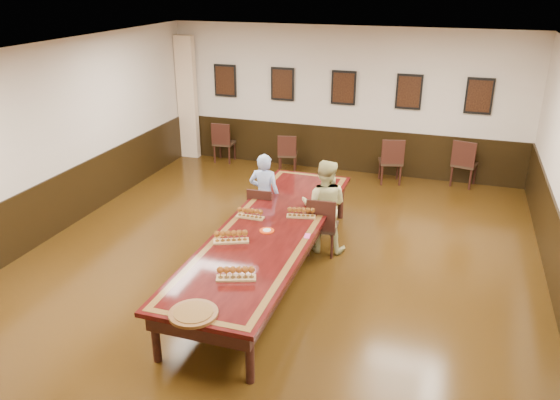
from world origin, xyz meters
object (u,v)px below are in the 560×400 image
(chair_man, at_px, (263,211))
(spare_chair_c, at_px, (391,160))
(person_woman, at_px, (324,206))
(conference_table, at_px, (269,237))
(spare_chair_b, at_px, (288,153))
(person_man, at_px, (264,195))
(spare_chair_a, at_px, (224,142))
(carved_platter, at_px, (193,313))
(spare_chair_d, at_px, (465,162))
(chair_woman, at_px, (323,224))

(chair_man, relative_size, spare_chair_c, 0.90)
(spare_chair_c, bearing_deg, person_woman, 65.16)
(chair_man, xyz_separation_m, spare_chair_c, (1.72, 3.32, 0.05))
(spare_chair_c, distance_m, conference_table, 4.66)
(spare_chair_b, bearing_deg, person_man, 88.04)
(spare_chair_a, height_order, spare_chair_c, spare_chair_c)
(conference_table, distance_m, carved_platter, 2.34)
(spare_chair_b, distance_m, person_woman, 3.89)
(spare_chair_a, height_order, person_woman, person_woman)
(spare_chair_d, height_order, person_man, person_man)
(spare_chair_b, distance_m, spare_chair_d, 3.84)
(spare_chair_d, bearing_deg, chair_man, 61.53)
(spare_chair_c, bearing_deg, conference_table, 60.35)
(chair_man, bearing_deg, conference_table, 111.83)
(spare_chair_d, bearing_deg, person_man, 60.73)
(chair_woman, bearing_deg, spare_chair_a, -52.91)
(conference_table, bearing_deg, carved_platter, -91.54)
(spare_chair_a, height_order, spare_chair_d, spare_chair_d)
(chair_man, relative_size, person_man, 0.63)
(chair_woman, xyz_separation_m, spare_chair_d, (2.11, 3.90, 0.02))
(conference_table, bearing_deg, person_man, 112.69)
(person_man, relative_size, conference_table, 0.29)
(conference_table, bearing_deg, spare_chair_c, 75.26)
(spare_chair_d, bearing_deg, spare_chair_a, 14.14)
(spare_chair_c, relative_size, person_man, 0.70)
(chair_man, height_order, person_man, person_man)
(spare_chair_b, height_order, spare_chair_d, spare_chair_d)
(chair_woman, height_order, spare_chair_d, spare_chair_d)
(person_woman, bearing_deg, spare_chair_d, -123.60)
(spare_chair_c, bearing_deg, spare_chair_b, -14.56)
(spare_chair_d, xyz_separation_m, carved_platter, (-2.76, -7.14, 0.26))
(person_woman, bearing_deg, spare_chair_b, -68.30)
(conference_table, bearing_deg, person_woman, 60.45)
(spare_chair_d, bearing_deg, spare_chair_b, 17.99)
(spare_chair_c, bearing_deg, spare_chair_d, 176.33)
(person_man, bearing_deg, spare_chair_a, -59.09)
(carved_platter, bearing_deg, spare_chair_a, 111.14)
(chair_man, distance_m, spare_chair_d, 4.85)
(spare_chair_a, xyz_separation_m, person_man, (2.25, -3.44, 0.24))
(conference_table, height_order, carved_platter, carved_platter)
(chair_man, xyz_separation_m, spare_chair_d, (3.23, 3.62, 0.06))
(spare_chair_a, bearing_deg, carved_platter, 108.15)
(person_woman, bearing_deg, chair_man, -13.45)
(chair_woman, height_order, conference_table, chair_woman)
(spare_chair_d, distance_m, conference_table, 5.51)
(chair_woman, height_order, spare_chair_a, chair_woman)
(chair_man, bearing_deg, person_woman, 168.60)
(chair_woman, distance_m, carved_platter, 3.32)
(person_man, bearing_deg, spare_chair_c, -120.48)
(chair_woman, height_order, person_man, person_man)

